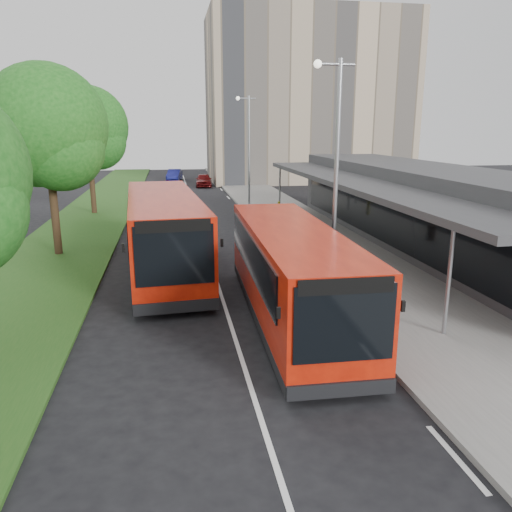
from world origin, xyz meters
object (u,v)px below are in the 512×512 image
(lamp_post_far, at_px, (248,144))
(tree_mid, at_px, (47,134))
(car_far, at_px, (174,175))
(bus_second, at_px, (164,233))
(bollard, at_px, (279,209))
(car_near, at_px, (204,180))
(tree_far, at_px, (88,132))
(bus_main, at_px, (291,274))
(lamp_post_near, at_px, (334,161))
(litter_bin, at_px, (307,237))

(lamp_post_far, bearing_deg, tree_mid, -130.68)
(car_far, bearing_deg, bus_second, -82.60)
(tree_mid, xyz_separation_m, bollard, (12.35, 7.63, -4.95))
(bus_second, bearing_deg, car_near, 79.32)
(tree_mid, bearing_deg, car_far, 80.29)
(car_far, bearing_deg, tree_far, -96.04)
(bus_main, xyz_separation_m, car_near, (-0.14, 37.70, -0.82))
(lamp_post_near, distance_m, litter_bin, 7.90)
(lamp_post_near, bearing_deg, bollard, 85.23)
(bollard, bearing_deg, car_far, 103.62)
(tree_mid, bearing_deg, lamp_post_near, -32.36)
(lamp_post_near, relative_size, lamp_post_far, 1.00)
(bus_main, height_order, car_far, bus_main)
(tree_far, bearing_deg, bollard, -19.48)
(lamp_post_near, relative_size, car_far, 2.01)
(litter_bin, relative_size, car_far, 0.20)
(car_far, bearing_deg, tree_mid, -91.01)
(bus_main, distance_m, litter_bin, 10.02)
(lamp_post_far, bearing_deg, tree_far, -175.13)
(tree_far, height_order, bus_second, tree_far)
(bus_second, bearing_deg, bollard, 53.19)
(lamp_post_near, distance_m, lamp_post_far, 20.00)
(lamp_post_near, xyz_separation_m, lamp_post_far, (0.00, 20.00, 0.00))
(tree_mid, height_order, litter_bin, tree_mid)
(tree_far, relative_size, lamp_post_near, 1.09)
(bollard, xyz_separation_m, car_far, (-6.47, 26.73, -0.02))
(bus_second, distance_m, car_far, 38.06)
(lamp_post_far, xyz_separation_m, bollard, (1.22, -5.32, -4.04))
(lamp_post_far, bearing_deg, bollard, -77.03)
(lamp_post_far, height_order, litter_bin, lamp_post_far)
(lamp_post_near, distance_m, car_near, 35.20)
(tree_far, bearing_deg, bus_second, -72.25)
(lamp_post_near, distance_m, bus_second, 7.62)
(bollard, bearing_deg, tree_mid, -148.30)
(bus_second, xyz_separation_m, bollard, (7.33, 11.32, -0.98))
(car_near, xyz_separation_m, car_far, (-2.91, 6.52, -0.02))
(tree_mid, bearing_deg, car_near, 72.48)
(bus_main, height_order, bollard, bus_main)
(tree_far, bearing_deg, lamp_post_far, 4.87)
(lamp_post_far, distance_m, car_far, 22.41)
(tree_far, xyz_separation_m, bus_second, (5.02, -15.68, -3.96))
(lamp_post_far, xyz_separation_m, litter_bin, (0.96, -13.36, -4.17))
(bollard, bearing_deg, lamp_post_far, 102.97)
(bus_main, bearing_deg, car_far, 95.16)
(bollard, xyz_separation_m, car_near, (-3.56, 20.20, 0.00))
(lamp_post_near, xyz_separation_m, car_far, (-5.25, 41.41, -4.06))
(bus_second, bearing_deg, tree_mid, 139.86)
(litter_bin, height_order, bollard, bollard)
(tree_mid, distance_m, bus_second, 7.39)
(lamp_post_near, xyz_separation_m, bus_main, (-2.20, -2.82, -3.22))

